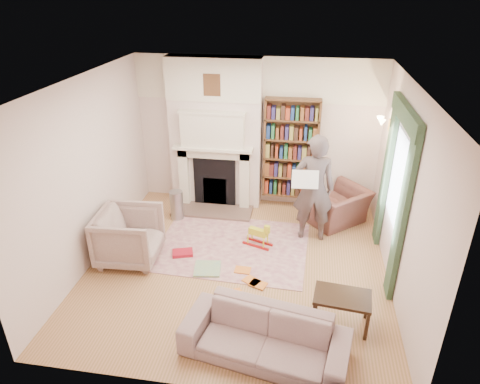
% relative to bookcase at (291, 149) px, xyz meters
% --- Properties ---
extents(floor, '(4.50, 4.50, 0.00)m').
position_rel_bookcase_xyz_m(floor, '(-0.65, -2.12, -1.18)').
color(floor, olive).
rests_on(floor, ground).
extents(ceiling, '(4.50, 4.50, 0.00)m').
position_rel_bookcase_xyz_m(ceiling, '(-0.65, -2.12, 1.62)').
color(ceiling, white).
rests_on(ceiling, wall_back).
extents(wall_back, '(4.50, 0.00, 4.50)m').
position_rel_bookcase_xyz_m(wall_back, '(-0.65, 0.13, 0.22)').
color(wall_back, silver).
rests_on(wall_back, floor).
extents(wall_front, '(4.50, 0.00, 4.50)m').
position_rel_bookcase_xyz_m(wall_front, '(-0.65, -4.37, 0.22)').
color(wall_front, silver).
rests_on(wall_front, floor).
extents(wall_left, '(0.00, 4.50, 4.50)m').
position_rel_bookcase_xyz_m(wall_left, '(-2.90, -2.12, 0.22)').
color(wall_left, silver).
rests_on(wall_left, floor).
extents(wall_right, '(0.00, 4.50, 4.50)m').
position_rel_bookcase_xyz_m(wall_right, '(1.60, -2.12, 0.22)').
color(wall_right, silver).
rests_on(wall_right, floor).
extents(fireplace, '(1.70, 0.58, 2.80)m').
position_rel_bookcase_xyz_m(fireplace, '(-1.40, -0.07, 0.21)').
color(fireplace, silver).
rests_on(fireplace, floor).
extents(bookcase, '(1.00, 0.24, 1.85)m').
position_rel_bookcase_xyz_m(bookcase, '(0.00, 0.00, 0.00)').
color(bookcase, brown).
rests_on(bookcase, floor).
extents(window, '(0.02, 0.90, 1.30)m').
position_rel_bookcase_xyz_m(window, '(1.58, -1.72, 0.27)').
color(window, silver).
rests_on(window, wall_right).
extents(curtain_left, '(0.07, 0.32, 2.40)m').
position_rel_bookcase_xyz_m(curtain_left, '(1.55, -2.42, 0.02)').
color(curtain_left, '#2C452E').
rests_on(curtain_left, floor).
extents(curtain_right, '(0.07, 0.32, 2.40)m').
position_rel_bookcase_xyz_m(curtain_right, '(1.55, -1.02, 0.02)').
color(curtain_right, '#2C452E').
rests_on(curtain_right, floor).
extents(pelmet, '(0.09, 1.70, 0.24)m').
position_rel_bookcase_xyz_m(pelmet, '(1.54, -1.72, 1.20)').
color(pelmet, '#2C452E').
rests_on(pelmet, wall_right).
extents(wall_sconce, '(0.20, 0.24, 0.24)m').
position_rel_bookcase_xyz_m(wall_sconce, '(1.38, -0.62, 0.72)').
color(wall_sconce, gold).
rests_on(wall_sconce, wall_right).
extents(rug, '(2.51, 1.97, 0.01)m').
position_rel_bookcase_xyz_m(rug, '(-0.82, -1.61, -1.17)').
color(rug, beige).
rests_on(rug, floor).
extents(armchair_reading, '(1.32, 1.31, 0.65)m').
position_rel_bookcase_xyz_m(armchair_reading, '(0.89, -0.51, -0.85)').
color(armchair_reading, '#4B2C28').
rests_on(armchair_reading, floor).
extents(armchair_left, '(0.97, 0.95, 0.84)m').
position_rel_bookcase_xyz_m(armchair_left, '(-2.33, -2.20, -0.76)').
color(armchair_left, '#B8AF97').
rests_on(armchair_left, floor).
extents(sofa, '(2.02, 1.09, 0.56)m').
position_rel_bookcase_xyz_m(sofa, '(-0.05, -3.81, -0.90)').
color(sofa, '#A19184').
rests_on(sofa, floor).
extents(man_reading, '(0.71, 0.49, 1.85)m').
position_rel_bookcase_xyz_m(man_reading, '(0.44, -1.11, -0.25)').
color(man_reading, '#4E403E').
rests_on(man_reading, floor).
extents(newspaper, '(0.43, 0.15, 0.28)m').
position_rel_bookcase_xyz_m(newspaper, '(0.29, -1.31, -0.01)').
color(newspaper, white).
rests_on(newspaper, man_reading).
extents(coffee_table, '(0.74, 0.52, 0.45)m').
position_rel_bookcase_xyz_m(coffee_table, '(0.85, -3.14, -0.95)').
color(coffee_table, black).
rests_on(coffee_table, floor).
extents(paraffin_heater, '(0.26, 0.26, 0.55)m').
position_rel_bookcase_xyz_m(paraffin_heater, '(-1.99, -0.84, -0.90)').
color(paraffin_heater, '#939499').
rests_on(paraffin_heater, floor).
extents(rocking_horse, '(0.52, 0.34, 0.42)m').
position_rel_bookcase_xyz_m(rocking_horse, '(-0.41, -1.51, -0.96)').
color(rocking_horse, gold).
rests_on(rocking_horse, rug).
extents(board_game, '(0.45, 0.45, 0.03)m').
position_rel_bookcase_xyz_m(board_game, '(-1.08, -2.31, -1.15)').
color(board_game, '#E0D64F').
rests_on(board_game, rug).
extents(game_box_lid, '(0.37, 0.30, 0.05)m').
position_rel_bookcase_xyz_m(game_box_lid, '(-1.57, -1.98, -1.14)').
color(game_box_lid, maroon).
rests_on(game_box_lid, rug).
extents(comic_annuals, '(0.60, 0.79, 0.02)m').
position_rel_bookcase_xyz_m(comic_annuals, '(-0.45, -2.52, -1.16)').
color(comic_annuals, red).
rests_on(comic_annuals, rug).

